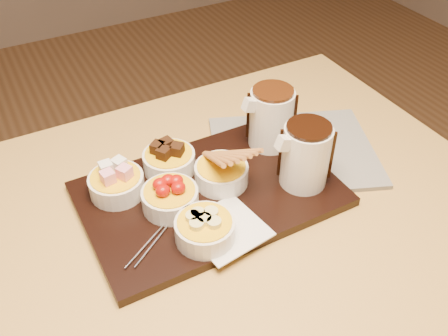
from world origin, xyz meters
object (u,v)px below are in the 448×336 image
bowl_strawberries (170,199)px  newspaper (293,151)px  dining_table (185,260)px  pitcher_milk_chocolate (271,119)px  serving_board (210,194)px  pitcher_dark_chocolate (305,156)px

bowl_strawberries → newspaper: (0.29, 0.04, -0.03)m
bowl_strawberries → dining_table: bearing=-77.3°
bowl_strawberries → pitcher_milk_chocolate: pitcher_milk_chocolate is taller
serving_board → pitcher_dark_chocolate: size_ratio=3.83×
bowl_strawberries → pitcher_dark_chocolate: pitcher_dark_chocolate is taller
bowl_strawberries → pitcher_milk_chocolate: bearing=16.8°
pitcher_dark_chocolate → pitcher_milk_chocolate: same height
serving_board → pitcher_milk_chocolate: bearing=21.8°
newspaper → dining_table: bearing=-143.6°
dining_table → bowl_strawberries: size_ratio=12.00×
pitcher_milk_chocolate → dining_table: bearing=-156.7°
pitcher_milk_chocolate → bowl_strawberries: bearing=-163.6°
bowl_strawberries → pitcher_dark_chocolate: 0.25m
bowl_strawberries → newspaper: bowl_strawberries is taller
dining_table → serving_board: size_ratio=2.61×
pitcher_dark_chocolate → newspaper: (0.05, 0.10, -0.07)m
pitcher_milk_chocolate → newspaper: 0.09m
serving_board → pitcher_dark_chocolate: pitcher_dark_chocolate is taller
pitcher_dark_chocolate → pitcher_milk_chocolate: (0.01, 0.13, 0.00)m
pitcher_dark_chocolate → serving_board: bearing=160.0°
bowl_strawberries → newspaper: 0.30m
serving_board → newspaper: 0.22m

